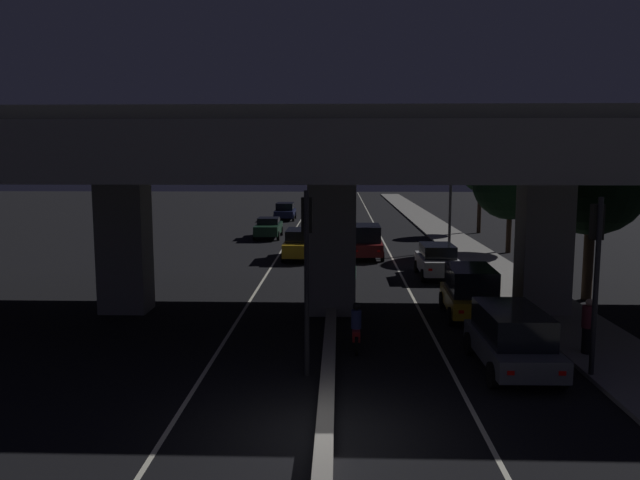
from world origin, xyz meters
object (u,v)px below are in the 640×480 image
Objects in this scene: car_grey_lead at (512,337)px; car_taxi_yellow_second at (471,291)px; motorcycle_black_filtering_mid at (352,280)px; traffic_light_right_of_median at (596,256)px; car_dark_green_second_oncoming at (269,227)px; traffic_light_left_of_median at (307,250)px; pedestrian_on_sidewalk at (588,326)px; car_taxi_yellow_lead_oncoming at (300,243)px; car_white_third at (437,260)px; car_dark_blue_third_oncoming at (285,211)px; motorcycle_red_filtering_near at (356,329)px; street_lamp at (445,179)px; car_dark_red_fourth at (366,241)px.

car_grey_lead is 1.06× the size of car_taxi_yellow_second.
car_taxi_yellow_second is at bearing -1.59° from car_grey_lead.
car_taxi_yellow_second reaches higher than motorcycle_black_filtering_mid.
traffic_light_right_of_median is 1.06× the size of car_dark_green_second_oncoming.
traffic_light_right_of_median is 1.22× the size of car_taxi_yellow_second.
traffic_light_left_of_median is 3.05× the size of pedestrian_on_sidewalk.
traffic_light_right_of_median is at bearing 21.71° from car_dark_green_second_oncoming.
car_taxi_yellow_second reaches higher than car_taxi_yellow_lead_oncoming.
car_grey_lead reaches higher than car_white_third.
car_taxi_yellow_second is at bearing 15.17° from car_dark_blue_third_oncoming.
car_taxi_yellow_second is 25.49m from car_dark_green_second_oncoming.
traffic_light_right_of_median is 14.91m from car_white_third.
motorcycle_red_filtering_near is at bearing 178.61° from motorcycle_black_filtering_mid.
car_grey_lead is 2.56× the size of pedestrian_on_sidewalk.
street_lamp is 1.81× the size of car_dark_blue_third_oncoming.
car_taxi_yellow_lead_oncoming is 2.72× the size of pedestrian_on_sidewalk.
car_dark_green_second_oncoming is 2.41× the size of motorcycle_black_filtering_mid.
motorcycle_red_filtering_near is 6.96m from pedestrian_on_sidewalk.
car_dark_green_second_oncoming is 1.09× the size of car_dark_blue_third_oncoming.
car_dark_red_fourth reaches higher than car_taxi_yellow_second.
traffic_light_left_of_median is at bearing -179.99° from traffic_light_right_of_median.
car_dark_green_second_oncoming is (-12.07, 6.25, -3.85)m from street_lamp.
traffic_light_left_of_median is at bearing 4.30° from car_taxi_yellow_lead_oncoming.
car_dark_red_fourth is at bearing -7.01° from motorcycle_black_filtering_mid.
motorcycle_red_filtering_near reaches higher than motorcycle_black_filtering_mid.
car_taxi_yellow_second is 14.33m from car_dark_red_fourth.
car_taxi_yellow_second is at bearing 23.38° from car_dark_green_second_oncoming.
car_taxi_yellow_lead_oncoming is at bearing 15.80° from motorcycle_black_filtering_mid.
traffic_light_left_of_median is 3.96m from motorcycle_red_filtering_near.
traffic_light_right_of_median is 1.23× the size of car_dark_red_fourth.
traffic_light_right_of_median reaches higher than car_dark_red_fourth.
motorcycle_red_filtering_near is at bearing 11.57° from car_dark_green_second_oncoming.
car_white_third is 13.07m from pedestrian_on_sidewalk.
car_grey_lead is at bearing -94.57° from street_lamp.
car_white_third is 30.86m from car_dark_blue_third_oncoming.
car_grey_lead is 14.01m from car_white_third.
car_grey_lead reaches higher than motorcycle_black_filtering_mid.
street_lamp is 23.67m from car_dark_blue_third_oncoming.
motorcycle_black_filtering_mid is (-4.30, 9.92, -0.32)m from car_grey_lead.
car_taxi_yellow_second is at bearing 106.00° from traffic_light_right_of_median.
car_dark_red_fourth is 2.40× the size of pedestrian_on_sidewalk.
traffic_light_left_of_median is at bearing 140.88° from car_taxi_yellow_second.
motorcycle_red_filtering_near is at bearing 174.98° from pedestrian_on_sidewalk.
motorcycle_black_filtering_mid is (-4.37, -4.09, -0.24)m from car_white_third.
motorcycle_black_filtering_mid is (5.89, -33.20, -0.26)m from car_dark_blue_third_oncoming.
pedestrian_on_sidewalk is at bearing -142.85° from motorcycle_black_filtering_mid.
car_grey_lead is at bearing 12.97° from car_dark_blue_third_oncoming.
car_taxi_yellow_second reaches higher than car_white_third.
motorcycle_black_filtering_mid is (-6.28, 10.48, -2.75)m from traffic_light_right_of_median.
traffic_light_right_of_median is 3.05m from pedestrian_on_sidewalk.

